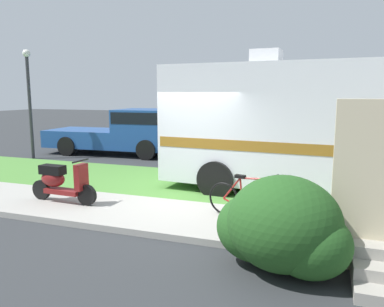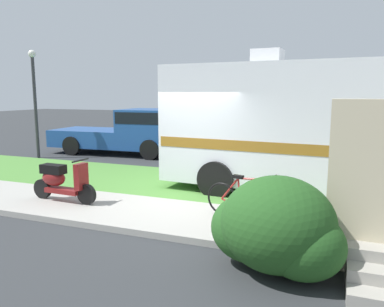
% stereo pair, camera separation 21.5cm
% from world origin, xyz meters
% --- Properties ---
extents(ground_plane, '(80.00, 80.00, 0.00)m').
position_xyz_m(ground_plane, '(0.00, 0.00, 0.00)').
color(ground_plane, '#2D3033').
extents(sidewalk, '(24.00, 2.00, 0.12)m').
position_xyz_m(sidewalk, '(0.00, -1.20, 0.06)').
color(sidewalk, '#9E9B93').
rests_on(sidewalk, ground).
extents(grass_strip, '(24.00, 3.40, 0.08)m').
position_xyz_m(grass_strip, '(0.00, 1.50, 0.04)').
color(grass_strip, '#4C8438').
rests_on(grass_strip, ground).
extents(motorhome_rv, '(6.97, 2.87, 3.66)m').
position_xyz_m(motorhome_rv, '(2.74, 1.61, 1.75)').
color(motorhome_rv, silver).
rests_on(motorhome_rv, ground).
extents(scooter, '(1.68, 0.50, 0.97)m').
position_xyz_m(scooter, '(-2.30, -1.20, 0.58)').
color(scooter, black).
rests_on(scooter, ground).
extents(bicycle, '(1.69, 0.57, 0.87)m').
position_xyz_m(bicycle, '(1.79, -0.97, 0.49)').
color(bicycle, black).
rests_on(bicycle, ground).
extents(pickup_truck_near, '(5.81, 2.42, 1.84)m').
position_xyz_m(pickup_truck_near, '(-4.34, 5.71, 0.98)').
color(pickup_truck_near, '#1E478C').
rests_on(pickup_truck_near, ground).
extents(pickup_truck_far, '(5.75, 2.50, 1.89)m').
position_xyz_m(pickup_truck_far, '(2.37, 9.44, 1.00)').
color(pickup_truck_far, '#1E2328').
rests_on(pickup_truck_far, ground).
extents(bush_by_porch, '(1.89, 1.41, 1.34)m').
position_xyz_m(bush_by_porch, '(2.58, -2.69, 0.63)').
color(bush_by_porch, '#23511E').
rests_on(bush_by_porch, ground).
extents(bottle_green, '(0.06, 0.06, 0.28)m').
position_xyz_m(bottle_green, '(3.15, -1.27, 0.24)').
color(bottle_green, '#B2B2B7').
rests_on(bottle_green, ground).
extents(street_lamp_post, '(0.28, 0.28, 4.05)m').
position_xyz_m(street_lamp_post, '(-7.42, 3.60, 2.47)').
color(street_lamp_post, '#333338').
rests_on(street_lamp_post, ground).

